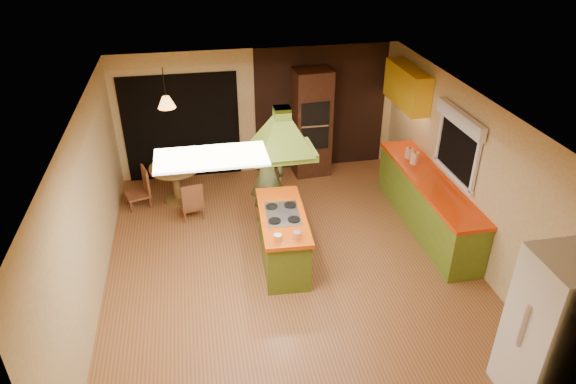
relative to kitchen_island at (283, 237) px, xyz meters
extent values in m
plane|color=#9A5D32|center=(0.09, -0.11, -0.43)|extent=(6.50, 6.50, 0.00)
plane|color=beige|center=(0.09, 3.14, 0.82)|extent=(5.50, 0.00, 5.50)
plane|color=beige|center=(0.09, -3.36, 0.82)|extent=(5.50, 0.00, 5.50)
plane|color=beige|center=(-2.66, -0.11, 0.82)|extent=(0.00, 6.50, 6.50)
plane|color=beige|center=(2.84, -0.11, 0.82)|extent=(0.00, 6.50, 6.50)
plane|color=silver|center=(0.09, -0.11, 2.07)|extent=(6.50, 6.50, 0.00)
cube|color=#381E14|center=(1.34, 3.12, 0.82)|extent=(2.64, 0.03, 2.50)
cube|color=black|center=(-1.41, 3.12, 0.62)|extent=(2.20, 0.03, 2.10)
cube|color=olive|center=(2.54, 0.49, 0.00)|extent=(0.58, 3.00, 0.86)
cube|color=#E53807|center=(2.54, 0.49, 0.46)|extent=(0.62, 3.05, 0.06)
cube|color=yellow|center=(2.66, 2.09, 1.52)|extent=(0.34, 1.40, 0.70)
cube|color=black|center=(2.81, 0.29, 1.12)|extent=(0.03, 1.16, 0.96)
cube|color=white|center=(2.76, 0.29, 1.59)|extent=(0.10, 1.35, 0.22)
cube|color=white|center=(-1.01, -1.31, 2.06)|extent=(1.20, 0.60, 0.03)
cube|color=#5A6C1B|center=(0.00, 0.00, -0.04)|extent=(0.70, 1.63, 0.78)
cube|color=#D24707|center=(0.00, 0.00, 0.38)|extent=(0.76, 1.70, 0.06)
cube|color=silver|center=(0.00, 0.00, 0.42)|extent=(0.52, 0.73, 0.02)
cube|color=olive|center=(0.00, 0.00, 1.42)|extent=(0.89, 0.65, 0.11)
pyramid|color=olive|center=(0.00, 0.00, 1.92)|extent=(0.89, 0.65, 0.45)
cube|color=olive|center=(0.00, 0.00, 2.00)|extent=(0.22, 0.22, 0.15)
imported|color=#49512B|center=(-0.05, 1.18, 0.42)|extent=(0.63, 0.42, 1.69)
cube|color=white|center=(2.36, -2.96, 0.52)|extent=(0.78, 0.74, 1.89)
cube|color=#402114|center=(1.09, 2.84, 0.64)|extent=(0.74, 0.63, 2.13)
cube|color=black|center=(1.09, 2.54, 0.94)|extent=(0.55, 0.06, 0.45)
cube|color=black|center=(1.09, 2.54, 0.44)|extent=(0.55, 0.06, 0.45)
cylinder|color=brown|center=(-1.59, 2.20, 0.24)|extent=(0.91, 0.91, 0.05)
cylinder|color=brown|center=(-1.59, 2.20, -0.08)|extent=(0.14, 0.14, 0.64)
cylinder|color=brown|center=(-1.59, 2.20, -0.40)|extent=(0.51, 0.51, 0.05)
cone|color=#FF9E3F|center=(-1.59, 2.20, 1.47)|extent=(0.39, 0.39, 0.20)
cylinder|color=#F3DFC4|center=(2.49, 1.07, 0.60)|extent=(0.17, 0.17, 0.21)
cylinder|color=beige|center=(2.49, 1.29, 0.58)|extent=(0.17, 0.17, 0.18)
cylinder|color=beige|center=(2.49, 1.30, 0.58)|extent=(0.17, 0.17, 0.18)
camera|label=1|loc=(-1.13, -6.30, 4.44)|focal=32.00mm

